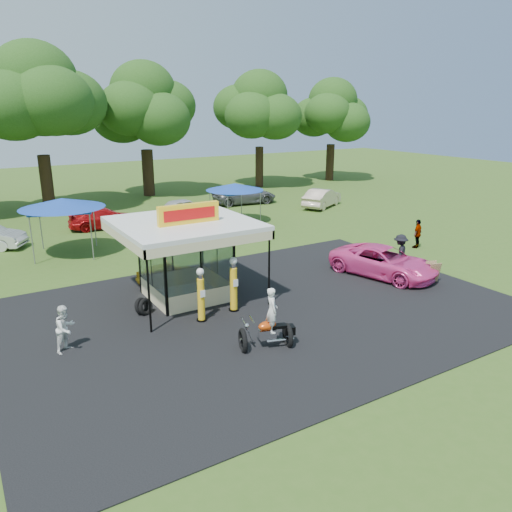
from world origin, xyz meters
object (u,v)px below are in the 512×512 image
object	(u,v)px
pink_sedan	(384,262)
tent_east	(235,187)
bg_car_c	(184,208)
motorcycle	(270,324)
spectator_east_b	(418,234)
a_frame_sign	(433,272)
bg_car_b	(104,218)
bg_car_d	(244,195)
kiosk_car	(167,273)
gas_pump_left	(201,296)
tent_west	(62,204)
gas_pump_right	(234,286)
bg_car_e	(322,198)
spectator_east_a	(400,253)
spectator_west	(65,329)
gas_station_kiosk	(186,258)

from	to	relation	value
pink_sedan	tent_east	world-z (taller)	tent_east
bg_car_c	motorcycle	bearing A→B (deg)	152.79
spectator_east_b	tent_east	xyz separation A→B (m)	(-5.86, 11.13, 1.69)
a_frame_sign	bg_car_b	world-z (taller)	bg_car_b
spectator_east_b	bg_car_d	size ratio (longest dim) A/B	0.32
pink_sedan	bg_car_b	size ratio (longest dim) A/B	1.11
kiosk_car	spectator_east_b	distance (m)	14.74
spectator_east_b	tent_east	world-z (taller)	tent_east
pink_sedan	bg_car_d	size ratio (longest dim) A/B	0.97
gas_pump_left	bg_car_b	size ratio (longest dim) A/B	0.46
bg_car_c	tent_west	world-z (taller)	tent_west
gas_pump_right	bg_car_e	xyz separation A→B (m)	(16.55, 15.03, -0.33)
gas_pump_left	tent_west	size ratio (longest dim) A/B	0.48
gas_pump_left	motorcycle	xyz separation A→B (m)	(1.04, -3.17, -0.15)
kiosk_car	spectator_east_a	xyz separation A→B (m)	(10.42, -4.50, 0.47)
tent_east	bg_car_b	bearing A→B (deg)	158.57
a_frame_sign	bg_car_d	size ratio (longest dim) A/B	0.18
kiosk_car	tent_east	world-z (taller)	tent_east
motorcycle	a_frame_sign	size ratio (longest dim) A/B	2.28
bg_car_b	tent_west	distance (m)	6.59
a_frame_sign	tent_east	bearing A→B (deg)	114.56
spectator_east_b	bg_car_b	world-z (taller)	spectator_east_b
motorcycle	spectator_west	size ratio (longest dim) A/B	1.37
tent_west	tent_east	world-z (taller)	tent_west
tent_east	bg_car_d	bearing A→B (deg)	54.58
gas_station_kiosk	spectator_east_a	xyz separation A→B (m)	(10.42, -2.29, -0.83)
spectator_west	spectator_east_b	xyz separation A→B (m)	(20.04, 2.64, 0.02)
pink_sedan	spectator_east_a	bearing A→B (deg)	-13.11
pink_sedan	spectator_east_b	distance (m)	5.92
gas_station_kiosk	a_frame_sign	size ratio (longest dim) A/B	5.48
gas_station_kiosk	tent_east	distance (m)	14.38
gas_station_kiosk	gas_pump_right	xyz separation A→B (m)	(1.00, -2.34, -0.69)
pink_sedan	tent_east	size ratio (longest dim) A/B	1.30
motorcycle	kiosk_car	xyz separation A→B (m)	(-0.51, 7.95, -0.39)
bg_car_b	gas_pump_left	bearing A→B (deg)	-177.28
gas_pump_right	tent_west	distance (m)	12.61
motorcycle	bg_car_c	bearing A→B (deg)	91.22
bg_car_d	kiosk_car	bearing A→B (deg)	146.79
motorcycle	spectator_east_b	xyz separation A→B (m)	(14.10, 6.00, -0.03)
pink_sedan	bg_car_c	size ratio (longest dim) A/B	1.25
gas_pump_left	tent_west	bearing A→B (deg)	101.56
gas_station_kiosk	bg_car_b	size ratio (longest dim) A/B	1.16
motorcycle	bg_car_c	size ratio (longest dim) A/B	0.54
spectator_west	kiosk_car	bearing A→B (deg)	4.08
a_frame_sign	spectator_east_a	bearing A→B (deg)	113.00
kiosk_car	spectator_west	xyz separation A→B (m)	(-5.44, -4.59, 0.34)
bg_car_d	spectator_east_a	bearing A→B (deg)	179.94
spectator_west	tent_east	world-z (taller)	tent_east
spectator_west	tent_west	bearing A→B (deg)	42.33
bg_car_b	bg_car_c	xyz separation A→B (m)	(5.96, 0.35, 0.03)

